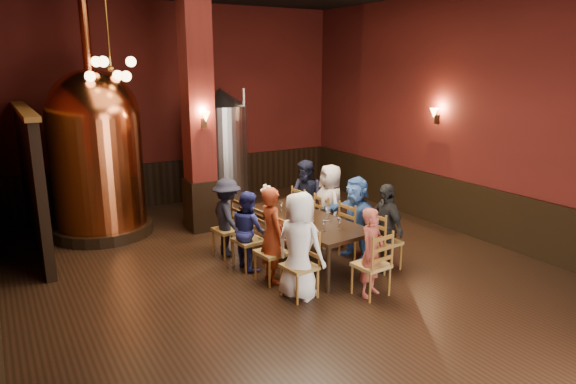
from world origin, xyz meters
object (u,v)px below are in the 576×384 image
person_0 (299,246)px  copper_kettle (96,152)px  dining_table (304,222)px  person_1 (272,235)px  rose_vase (268,192)px  person_2 (248,230)px  steel_vessel (222,151)px

person_0 → copper_kettle: 4.70m
dining_table → person_1: bearing=-158.8°
dining_table → rose_vase: size_ratio=6.58×
person_0 → rose_vase: size_ratio=4.02×
person_0 → person_2: (-0.13, 1.32, -0.13)m
dining_table → person_1: 0.91m
person_1 → person_2: person_1 is taller
dining_table → person_2: person_2 is taller
person_0 → person_1: (-0.07, 0.67, -0.03)m
person_1 → dining_table: bearing=-59.9°
person_2 → rose_vase: size_ratio=3.34×
person_1 → person_2: 0.67m
dining_table → steel_vessel: (0.09, 3.49, 0.66)m
dining_table → copper_kettle: bearing=123.1°
dining_table → steel_vessel: bearing=82.8°
copper_kettle → steel_vessel: copper_kettle is taller
steel_vessel → rose_vase: 2.53m
steel_vessel → rose_vase: (-0.22, -2.49, -0.35)m
copper_kettle → steel_vessel: 2.68m
copper_kettle → rose_vase: size_ratio=11.62×
dining_table → rose_vase: 1.05m
copper_kettle → person_1: bearing=-64.1°
person_0 → person_1: size_ratio=1.04×
dining_table → person_1: size_ratio=1.70×
dining_table → copper_kettle: (-2.56, 3.18, 0.91)m
person_0 → person_2: person_0 is taller
steel_vessel → rose_vase: steel_vessel is taller
copper_kettle → rose_vase: copper_kettle is taller
copper_kettle → rose_vase: 3.32m
dining_table → person_1: person_1 is taller
dining_table → steel_vessel: 3.55m
copper_kettle → rose_vase: bearing=-42.0°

